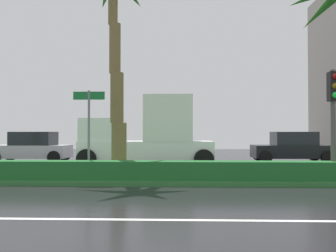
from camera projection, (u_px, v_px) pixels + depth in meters
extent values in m
cube|color=black|center=(136.00, 176.00, 13.69)|extent=(90.00, 42.00, 0.10)
cube|color=white|center=(90.00, 219.00, 6.69)|extent=(81.00, 0.14, 0.01)
cube|color=#2D6B33|center=(132.00, 176.00, 12.69)|extent=(85.50, 4.00, 0.15)
cube|color=#1E6028|center=(127.00, 170.00, 11.30)|extent=(76.50, 0.70, 0.60)
cylinder|color=brown|center=(119.00, 148.00, 13.00)|extent=(0.57, 0.57, 1.90)
cylinder|color=brown|center=(117.00, 98.00, 13.09)|extent=(0.50, 0.50, 1.90)
cylinder|color=brown|center=(115.00, 48.00, 13.19)|extent=(0.43, 0.43, 1.90)
cylinder|color=brown|center=(113.00, 0.00, 13.28)|extent=(0.36, 0.36, 1.90)
cone|color=#295F21|center=(325.00, 6.00, 13.47)|extent=(1.81, 2.13, 1.76)
cylinder|color=#4C4C47|center=(333.00, 125.00, 11.26)|extent=(0.16, 0.16, 3.60)
cube|color=black|center=(333.00, 87.00, 11.28)|extent=(0.28, 0.32, 0.96)
sphere|color=maroon|center=(335.00, 77.00, 11.12)|extent=(0.20, 0.20, 0.20)
sphere|color=#7F600F|center=(335.00, 86.00, 11.11)|extent=(0.20, 0.20, 0.20)
sphere|color=#1EEA3F|center=(335.00, 95.00, 11.11)|extent=(0.20, 0.20, 0.20)
cylinder|color=slate|center=(89.00, 134.00, 11.96)|extent=(0.08, 0.08, 3.00)
cube|color=#146B2D|center=(89.00, 96.00, 11.98)|extent=(1.10, 0.03, 0.28)
cube|color=silver|center=(31.00, 151.00, 19.70)|extent=(4.30, 1.76, 0.72)
cube|color=#1E2328|center=(34.00, 138.00, 19.71)|extent=(2.30, 1.58, 0.76)
cylinder|color=black|center=(10.00, 155.00, 20.65)|extent=(0.68, 0.22, 0.68)
cylinder|color=black|center=(54.00, 157.00, 18.74)|extent=(0.68, 0.22, 0.68)
cylinder|color=black|center=(65.00, 155.00, 20.54)|extent=(0.68, 0.22, 0.68)
cube|color=white|center=(147.00, 150.00, 16.97)|extent=(6.40, 2.30, 0.90)
cube|color=white|center=(103.00, 130.00, 17.06)|extent=(1.90, 2.21, 1.10)
cube|color=silver|center=(169.00, 119.00, 16.96)|extent=(2.30, 2.35, 2.20)
cylinder|color=black|center=(87.00, 159.00, 15.88)|extent=(0.92, 0.30, 0.92)
cylinder|color=black|center=(98.00, 156.00, 18.22)|extent=(0.92, 0.30, 0.92)
cylinder|color=black|center=(204.00, 159.00, 15.70)|extent=(0.92, 0.30, 0.92)
cylinder|color=black|center=(201.00, 156.00, 18.04)|extent=(0.92, 0.30, 0.92)
cube|color=black|center=(291.00, 151.00, 19.56)|extent=(4.30, 1.76, 0.72)
cube|color=#1E2328|center=(294.00, 138.00, 19.57)|extent=(2.30, 1.58, 0.76)
cylinder|color=black|center=(266.00, 157.00, 18.71)|extent=(0.68, 0.22, 0.68)
cylinder|color=black|center=(258.00, 155.00, 20.51)|extent=(0.68, 0.22, 0.68)
cylinder|color=black|center=(327.00, 157.00, 18.61)|extent=(0.68, 0.22, 0.68)
cylinder|color=black|center=(314.00, 155.00, 20.41)|extent=(0.68, 0.22, 0.68)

